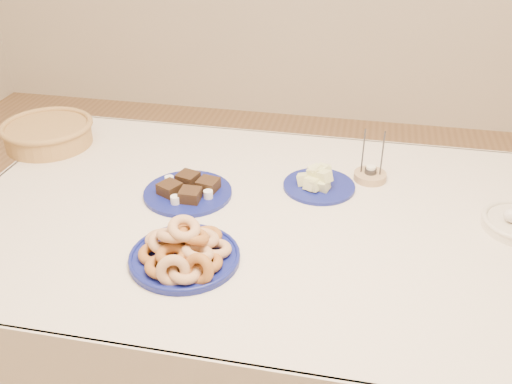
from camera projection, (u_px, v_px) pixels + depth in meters
dining_table at (259, 244)px, 1.66m from camera, size 1.71×1.11×0.75m
donut_platter at (184, 252)px, 1.40m from camera, size 0.32×0.32×0.13m
melon_plate at (318, 182)px, 1.72m from camera, size 0.23×0.23×0.08m
brownie_plate at (188, 191)px, 1.69m from camera, size 0.31×0.31×0.05m
wicker_basket at (48, 133)px, 1.97m from camera, size 0.41×0.41×0.08m
candle_holder at (370, 175)px, 1.77m from camera, size 0.11×0.11×0.17m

